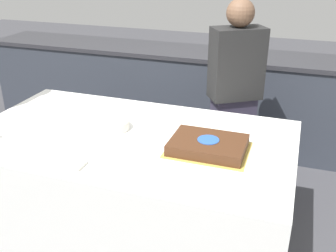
{
  "coord_description": "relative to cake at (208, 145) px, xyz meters",
  "views": [
    {
      "loc": [
        0.93,
        -1.97,
        1.83
      ],
      "look_at": [
        0.25,
        0.0,
        0.88
      ],
      "focal_mm": 42.0,
      "sensor_mm": 36.0,
      "label": 1
    }
  ],
  "objects": [
    {
      "name": "side_plate_near_cake",
      "position": [
        -0.06,
        0.3,
        -0.03
      ],
      "size": [
        0.2,
        0.2,
        0.0
      ],
      "color": "white",
      "rests_on": "dining_table"
    },
    {
      "name": "cake",
      "position": [
        0.0,
        0.0,
        0.0
      ],
      "size": [
        0.46,
        0.35,
        0.07
      ],
      "color": "gold",
      "rests_on": "dining_table"
    },
    {
      "name": "back_counter",
      "position": [
        -0.5,
        1.67,
        -0.35
      ],
      "size": [
        4.4,
        0.58,
        0.92
      ],
      "color": "#333842",
      "rests_on": "ground_plane"
    },
    {
      "name": "utensil_pile",
      "position": [
        -0.65,
        -0.4,
        -0.02
      ],
      "size": [
        0.15,
        0.1,
        0.02
      ],
      "color": "white",
      "rests_on": "dining_table"
    },
    {
      "name": "person_cutting_cake",
      "position": [
        0.0,
        0.82,
        -0.02
      ],
      "size": [
        0.42,
        0.37,
        1.52
      ],
      "rotation": [
        0.0,
        0.0,
        -2.57
      ],
      "color": "#383347",
      "rests_on": "ground_plane"
    },
    {
      "name": "ground_plane",
      "position": [
        -0.5,
        0.03,
        -0.81
      ],
      "size": [
        14.0,
        14.0,
        0.0
      ],
      "primitive_type": "plane",
      "color": "#424247"
    },
    {
      "name": "plate_stack",
      "position": [
        -0.65,
        0.08,
        -0.0
      ],
      "size": [
        0.24,
        0.24,
        0.06
      ],
      "color": "white",
      "rests_on": "dining_table"
    },
    {
      "name": "dining_table",
      "position": [
        -0.5,
        0.03,
        -0.42
      ],
      "size": [
        1.99,
        1.13,
        0.78
      ],
      "color": "white",
      "rests_on": "ground_plane"
    }
  ]
}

